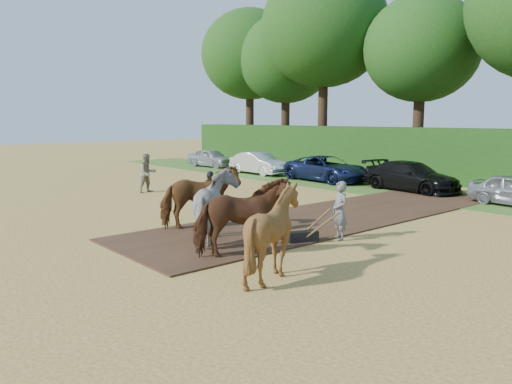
# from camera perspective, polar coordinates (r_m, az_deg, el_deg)

# --- Properties ---
(ground) EXTENTS (120.00, 120.00, 0.00)m
(ground) POSITION_cam_1_polar(r_m,az_deg,el_deg) (15.26, -12.19, -5.09)
(ground) COLOR gold
(ground) RESTS_ON ground
(earth_strip) EXTENTS (4.50, 17.00, 0.05)m
(earth_strip) POSITION_cam_1_polar(r_m,az_deg,el_deg) (18.50, 9.60, -2.57)
(earth_strip) COLOR #472D1C
(earth_strip) RESTS_ON ground
(grass_verge) EXTENTS (50.00, 5.00, 0.03)m
(grass_verge) POSITION_cam_1_polar(r_m,az_deg,el_deg) (24.99, 17.28, -0.02)
(grass_verge) COLOR #38601E
(grass_verge) RESTS_ON ground
(hedgerow) EXTENTS (46.00, 1.60, 3.00)m
(hedgerow) POSITION_cam_1_polar(r_m,az_deg,el_deg) (28.73, 22.22, 3.77)
(hedgerow) COLOR #14380F
(hedgerow) RESTS_ON ground
(spectator_near) EXTENTS (0.73, 0.93, 1.85)m
(spectator_near) POSITION_cam_1_polar(r_m,az_deg,el_deg) (24.36, -12.28, 2.13)
(spectator_near) COLOR tan
(spectator_near) RESTS_ON ground
(spectator_far) EXTENTS (0.48, 0.97, 1.59)m
(spectator_far) POSITION_cam_1_polar(r_m,az_deg,el_deg) (18.59, -5.30, -0.04)
(spectator_far) COLOR #242631
(spectator_far) RESTS_ON ground
(plough_team) EXTENTS (7.17, 5.32, 2.06)m
(plough_team) POSITION_cam_1_polar(r_m,az_deg,el_deg) (13.36, -2.66, -2.33)
(plough_team) COLOR brown
(plough_team) RESTS_ON ground
(parked_cars) EXTENTS (36.85, 2.84, 1.44)m
(parked_cars) POSITION_cam_1_polar(r_m,az_deg,el_deg) (25.27, 16.59, 1.66)
(parked_cars) COLOR #AFB3B6
(parked_cars) RESTS_ON ground
(treeline) EXTENTS (48.70, 10.60, 14.21)m
(treeline) POSITION_cam_1_polar(r_m,az_deg,el_deg) (32.73, 22.91, 17.37)
(treeline) COLOR #382616
(treeline) RESTS_ON ground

